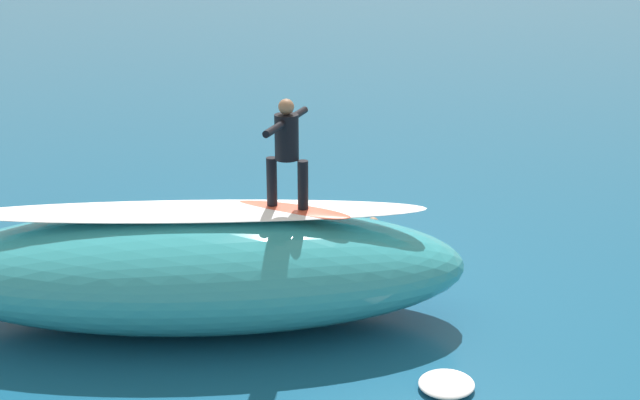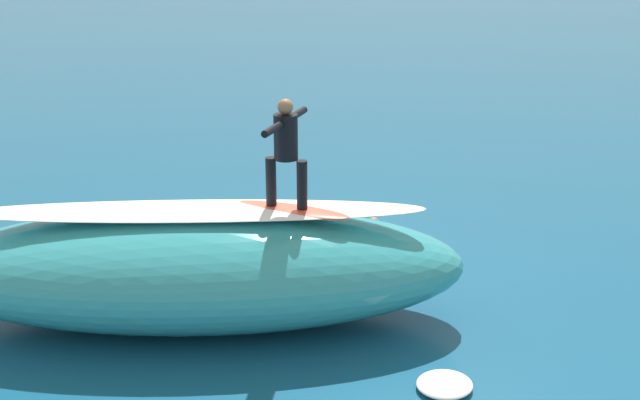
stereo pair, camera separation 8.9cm
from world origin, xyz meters
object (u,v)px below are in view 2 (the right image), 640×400
object	(u,v)px
surfboard_riding	(287,210)
surfer_paddling	(338,225)
surfer_riding	(286,145)
surfboard_paddling	(345,234)

from	to	relation	value
surfboard_riding	surfer_paddling	world-z (taller)	surfboard_riding
surfer_riding	surfer_paddling	distance (m)	4.05
surfer_riding	surfer_paddling	world-z (taller)	surfer_riding
surfboard_paddling	surfer_paddling	distance (m)	0.21
surfboard_paddling	surfer_paddling	bearing A→B (deg)	-180.00
surfboard_riding	surfboard_paddling	world-z (taller)	surfboard_riding
surfer_riding	surfboard_paddling	distance (m)	4.16
surfboard_riding	surfboard_paddling	xyz separation A→B (m)	(-0.17, -3.29, -1.63)
surfboard_riding	surfboard_paddling	distance (m)	3.67
surfboard_riding	surfer_paddling	xyz separation A→B (m)	(-0.04, -3.27, -1.46)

